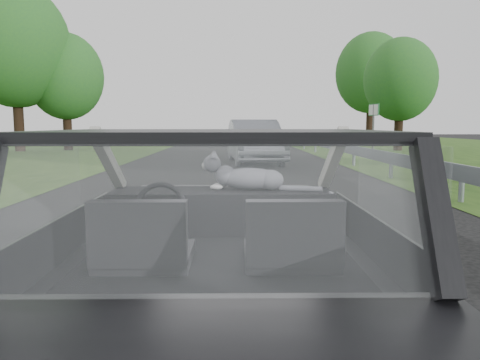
{
  "coord_description": "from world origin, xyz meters",
  "views": [
    {
      "loc": [
        0.09,
        -2.74,
        1.47
      ],
      "look_at": [
        0.13,
        0.53,
        1.08
      ],
      "focal_mm": 35.0,
      "sensor_mm": 36.0,
      "label": 1
    }
  ],
  "objects_px": {
    "subject_car": "(219,250)",
    "cat": "(250,177)",
    "other_car": "(255,141)",
    "highway_sign": "(373,128)"
  },
  "relations": [
    {
      "from": "cat",
      "to": "other_car",
      "type": "bearing_deg",
      "value": 96.55
    },
    {
      "from": "cat",
      "to": "other_car",
      "type": "relative_size",
      "value": 0.12
    },
    {
      "from": "cat",
      "to": "other_car",
      "type": "distance_m",
      "value": 14.74
    },
    {
      "from": "subject_car",
      "to": "cat",
      "type": "xyz_separation_m",
      "value": [
        0.21,
        0.63,
        0.37
      ]
    },
    {
      "from": "other_car",
      "to": "cat",
      "type": "bearing_deg",
      "value": -97.94
    },
    {
      "from": "other_car",
      "to": "highway_sign",
      "type": "relative_size",
      "value": 1.99
    },
    {
      "from": "other_car",
      "to": "highway_sign",
      "type": "distance_m",
      "value": 9.22
    },
    {
      "from": "subject_car",
      "to": "highway_sign",
      "type": "xyz_separation_m",
      "value": [
        7.42,
        21.85,
        0.55
      ]
    },
    {
      "from": "cat",
      "to": "highway_sign",
      "type": "distance_m",
      "value": 22.41
    },
    {
      "from": "subject_car",
      "to": "cat",
      "type": "height_order",
      "value": "subject_car"
    }
  ]
}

